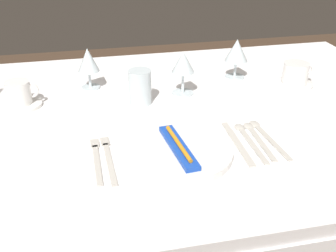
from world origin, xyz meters
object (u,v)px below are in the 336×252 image
object	(u,v)px
wine_glass_right	(237,52)
toothbrush_package	(178,146)
dinner_plate	(178,152)
spoon_dessert	(256,136)
fork_inner	(97,159)
wine_glass_centre	(88,62)
dinner_knife	(238,144)
fork_outer	(108,158)
spoon_tea	(265,134)
spoon_soup	(247,138)
drink_tumbler	(140,89)
wine_glass_left	(183,65)
coffee_cup_right	(19,93)
coffee_cup_left	(296,73)

from	to	relation	value
wine_glass_right	toothbrush_package	bearing A→B (deg)	-124.51
dinner_plate	spoon_dessert	distance (m)	0.23
fork_inner	wine_glass_centre	size ratio (longest dim) A/B	1.50
dinner_plate	dinner_knife	world-z (taller)	dinner_plate
dinner_plate	fork_outer	distance (m)	0.17
dinner_plate	dinner_knife	xyz separation A→B (m)	(0.16, 0.02, -0.01)
dinner_plate	wine_glass_centre	distance (m)	0.52
dinner_knife	spoon_tea	world-z (taller)	spoon_tea
spoon_soup	dinner_plate	bearing A→B (deg)	-167.95
drink_tumbler	wine_glass_left	bearing A→B (deg)	15.49
spoon_tea	wine_glass_left	world-z (taller)	wine_glass_left
spoon_soup	spoon_tea	bearing A→B (deg)	7.96
spoon_soup	wine_glass_centre	world-z (taller)	wine_glass_centre
fork_outer	spoon_tea	bearing A→B (deg)	3.63
spoon_tea	wine_glass_left	size ratio (longest dim) A/B	1.51
coffee_cup_right	wine_glass_centre	bearing A→B (deg)	24.11
dinner_knife	wine_glass_centre	distance (m)	0.59
spoon_tea	fork_inner	bearing A→B (deg)	-176.76
dinner_plate	coffee_cup_right	size ratio (longest dim) A/B	2.75
wine_glass_left	drink_tumbler	distance (m)	0.16
fork_inner	wine_glass_right	xyz separation A→B (m)	(0.52, 0.44, 0.09)
coffee_cup_right	wine_glass_left	world-z (taller)	wine_glass_left
spoon_soup	drink_tumbler	size ratio (longest dim) A/B	1.95
dinner_knife	toothbrush_package	bearing A→B (deg)	-174.09
fork_inner	spoon_soup	xyz separation A→B (m)	(0.40, 0.02, 0.00)
coffee_cup_left	coffee_cup_right	world-z (taller)	coffee_cup_right
fork_inner	fork_outer	bearing A→B (deg)	-2.42
fork_inner	coffee_cup_right	size ratio (longest dim) A/B	2.12
toothbrush_package	fork_inner	size ratio (longest dim) A/B	1.02
spoon_dessert	wine_glass_right	distance (m)	0.44
coffee_cup_right	spoon_soup	bearing A→B (deg)	-29.21
wine_glass_right	drink_tumbler	xyz separation A→B (m)	(-0.36, -0.14, -0.05)
dinner_plate	spoon_tea	bearing A→B (deg)	11.21
drink_tumbler	dinner_knife	bearing A→B (deg)	-56.18
spoon_soup	spoon_tea	xyz separation A→B (m)	(0.05, 0.01, -0.00)
toothbrush_package	spoon_tea	distance (m)	0.26
fork_inner	spoon_dessert	world-z (taller)	spoon_dessert
spoon_dessert	fork_inner	bearing A→B (deg)	-177.00
toothbrush_package	spoon_soup	distance (m)	0.20
fork_outer	dinner_knife	xyz separation A→B (m)	(0.33, -0.01, 0.00)
wine_glass_right	drink_tumbler	distance (m)	0.39
fork_outer	wine_glass_left	xyz separation A→B (m)	(0.27, 0.34, 0.10)
wine_glass_centre	wine_glass_right	xyz separation A→B (m)	(0.51, -0.01, 0.00)
fork_outer	wine_glass_right	xyz separation A→B (m)	(0.49, 0.44, 0.09)
spoon_dessert	spoon_tea	world-z (taller)	same
toothbrush_package	fork_inner	bearing A→B (deg)	173.06
toothbrush_package	coffee_cup_left	world-z (taller)	coffee_cup_left
dinner_plate	spoon_soup	distance (m)	0.20
toothbrush_package	drink_tumbler	xyz separation A→B (m)	(-0.04, 0.32, 0.02)
coffee_cup_left	wine_glass_centre	size ratio (longest dim) A/B	0.79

